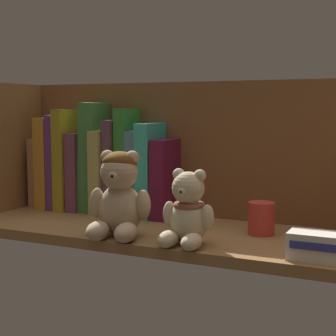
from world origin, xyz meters
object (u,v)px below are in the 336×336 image
at_px(book_0, 46,172).
at_px(book_6, 110,171).
at_px(book_4, 86,171).
at_px(book_5, 98,157).
at_px(teddy_bear_larger, 119,196).
at_px(book_8, 130,161).
at_px(book_9, 142,172).
at_px(pillar_candle, 261,218).
at_px(book_3, 75,159).
at_px(book_10, 155,169).
at_px(book_11, 169,178).
at_px(book_1, 57,162).
at_px(small_product_box, 317,246).
at_px(book_7, 120,166).
at_px(teddy_bear_smaller, 187,213).
at_px(book_2, 66,161).

distance_m(book_0, book_6, 0.18).
distance_m(book_4, book_5, 0.05).
xyz_separation_m(book_4, teddy_bear_larger, (0.21, -0.21, -0.01)).
relative_size(book_0, book_8, 0.70).
distance_m(book_9, pillar_candle, 0.31).
xyz_separation_m(book_4, book_5, (0.03, 0.00, 0.03)).
bearing_deg(book_3, book_10, 0.00).
bearing_deg(book_11, book_9, 180.00).
bearing_deg(book_9, book_1, 180.00).
bearing_deg(book_6, book_3, 180.00).
xyz_separation_m(book_0, small_product_box, (0.68, -0.21, -0.06)).
distance_m(book_8, book_11, 0.10).
distance_m(book_7, pillar_candle, 0.37).
bearing_deg(book_7, teddy_bear_smaller, -39.12).
bearing_deg(book_7, book_1, 180.00).
height_order(book_10, pillar_candle, book_10).
bearing_deg(small_product_box, book_11, 149.39).
bearing_deg(book_8, book_1, 180.00).
height_order(book_8, teddy_bear_larger, book_8).
xyz_separation_m(book_3, book_6, (0.10, 0.00, -0.02)).
xyz_separation_m(book_2, book_4, (0.05, 0.00, -0.02)).
xyz_separation_m(book_6, book_11, (0.15, 0.00, -0.01)).
bearing_deg(book_4, small_product_box, -20.08).
xyz_separation_m(book_6, book_9, (0.08, 0.00, 0.00)).
bearing_deg(book_9, book_3, 180.00).
bearing_deg(pillar_candle, book_1, 171.54).
height_order(teddy_bear_larger, pillar_candle, teddy_bear_larger).
bearing_deg(pillar_candle, book_8, 166.39).
bearing_deg(book_3, small_product_box, -19.17).
bearing_deg(book_6, teddy_bear_smaller, -36.41).
xyz_separation_m(book_9, book_11, (0.07, 0.00, -0.01)).
bearing_deg(book_9, pillar_candle, -14.95).
distance_m(book_9, book_11, 0.07).
distance_m(book_2, pillar_candle, 0.51).
relative_size(book_3, book_9, 1.25).
distance_m(book_0, book_3, 0.09).
xyz_separation_m(book_7, book_11, (0.12, 0.00, -0.02)).
height_order(book_4, book_8, book_8).
distance_m(book_0, book_5, 0.15).
bearing_deg(small_product_box, book_4, 159.92).
xyz_separation_m(book_11, small_product_box, (0.35, -0.21, -0.06)).
xyz_separation_m(book_7, book_9, (0.06, 0.00, -0.01)).
height_order(book_1, book_7, book_1).
distance_m(book_3, book_5, 0.06).
height_order(book_0, small_product_box, book_0).
distance_m(book_5, teddy_bear_larger, 0.28).
height_order(book_0, book_8, book_8).
height_order(book_2, book_3, book_3).
bearing_deg(book_10, book_9, 180.00).
bearing_deg(teddy_bear_larger, book_2, 142.36).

